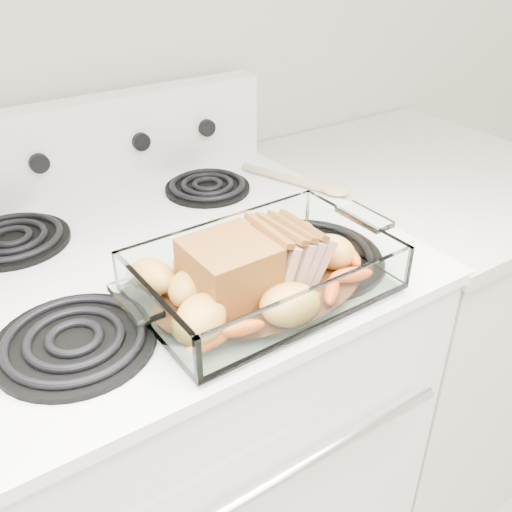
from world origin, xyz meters
TOP-DOWN VIEW (x-y plane):
  - electric_range at (0.00, 1.66)m, footprint 0.78×0.70m
  - counter_right at (0.67, 1.66)m, footprint 0.58×0.68m
  - baking_dish at (0.08, 1.45)m, footprint 0.36×0.23m
  - pork_roast at (0.05, 1.45)m, footprint 0.21×0.11m
  - roast_vegetables at (0.07, 1.49)m, footprint 0.40×0.22m
  - wooden_spoon at (0.37, 1.71)m, footprint 0.12×0.23m

SIDE VIEW (x-z plane):
  - counter_right at x=0.67m, z-range 0.00..0.93m
  - electric_range at x=0.00m, z-range -0.08..1.04m
  - wooden_spoon at x=0.37m, z-range 0.94..0.95m
  - baking_dish at x=0.08m, z-range 0.93..1.00m
  - roast_vegetables at x=0.07m, z-range 0.95..1.00m
  - pork_roast at x=0.05m, z-range 0.95..1.04m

